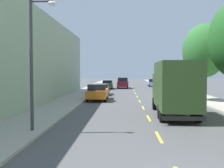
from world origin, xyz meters
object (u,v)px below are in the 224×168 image
at_px(street_tree_third, 204,51).
at_px(parked_wagon_teal, 163,86).
at_px(parked_pickup_white, 170,89).
at_px(parked_sedan_red, 102,89).
at_px(street_lamp, 34,54).
at_px(delivery_box_truck, 174,86).
at_px(moving_burgundy_sedan, 123,83).
at_px(parked_wagon_forest, 107,84).
at_px(parked_pickup_orange, 98,92).
at_px(parked_hatchback_sky, 153,83).

relative_size(street_tree_third, parked_wagon_teal, 1.61).
distance_m(parked_pickup_white, parked_sedan_red, 8.73).
bearing_deg(street_lamp, delivery_box_truck, 34.76).
bearing_deg(street_lamp, parked_pickup_white, 64.83).
bearing_deg(moving_burgundy_sedan, parked_wagon_teal, -46.73).
height_order(parked_wagon_forest, parked_pickup_orange, parked_pickup_orange).
height_order(parked_wagon_forest, parked_sedan_red, parked_wagon_forest).
bearing_deg(street_lamp, parked_sedan_red, 86.23).
bearing_deg(street_lamp, parked_wagon_teal, 70.29).
bearing_deg(parked_hatchback_sky, parked_wagon_forest, -137.81).
xyz_separation_m(street_lamp, parked_sedan_red, (1.44, 21.88, -3.12)).
relative_size(delivery_box_truck, parked_pickup_orange, 1.41).
height_order(parked_pickup_orange, parked_hatchback_sky, parked_pickup_orange).
height_order(parked_pickup_orange, parked_sedan_red, parked_pickup_orange).
bearing_deg(parked_pickup_orange, parked_sedan_red, 91.34).
bearing_deg(parked_wagon_teal, delivery_box_truck, -96.38).
relative_size(street_tree_third, street_lamp, 1.19).
height_order(street_tree_third, parked_hatchback_sky, street_tree_third).
relative_size(delivery_box_truck, parked_sedan_red, 1.67).
height_order(street_lamp, parked_sedan_red, street_lamp).
bearing_deg(street_tree_third, parked_wagon_forest, 118.96).
height_order(parked_wagon_teal, moving_burgundy_sedan, moving_burgundy_sedan).
relative_size(parked_hatchback_sky, parked_sedan_red, 0.89).
xyz_separation_m(street_tree_third, parked_wagon_teal, (-1.97, 14.58, -4.29)).
relative_size(parked_wagon_teal, parked_pickup_white, 0.89).
height_order(parked_hatchback_sky, parked_sedan_red, parked_hatchback_sky).
relative_size(street_tree_third, delivery_box_truck, 1.02).
bearing_deg(delivery_box_truck, parked_hatchback_sky, 86.16).
xyz_separation_m(parked_pickup_white, moving_burgundy_sedan, (-6.03, 13.92, 0.16)).
bearing_deg(parked_wagon_teal, parked_pickup_white, -91.58).
height_order(street_lamp, parked_pickup_white, street_lamp).
bearing_deg(street_tree_third, parked_sedan_red, 145.37).
height_order(parked_hatchback_sky, parked_pickup_white, parked_pickup_white).
bearing_deg(moving_burgundy_sedan, parked_sedan_red, -101.16).
xyz_separation_m(street_lamp, parked_wagon_teal, (10.37, 28.94, -3.06)).
bearing_deg(parked_wagon_teal, parked_hatchback_sky, 90.84).
relative_size(street_tree_third, parked_pickup_white, 1.43).
relative_size(parked_wagon_teal, parked_sedan_red, 1.05).
distance_m(parked_pickup_white, moving_burgundy_sedan, 15.17).
bearing_deg(delivery_box_truck, moving_burgundy_sedan, 96.79).
xyz_separation_m(parked_wagon_forest, parked_wagon_teal, (8.88, -5.03, 0.00)).
xyz_separation_m(delivery_box_truck, moving_burgundy_sedan, (-3.59, 30.19, -1.04)).
bearing_deg(delivery_box_truck, parked_pickup_orange, 122.05).
xyz_separation_m(street_tree_third, parked_pickup_orange, (-10.74, 0.81, -4.27)).
bearing_deg(street_tree_third, street_lamp, -130.68).
distance_m(delivery_box_truck, parked_pickup_orange, 11.62).
xyz_separation_m(street_lamp, parked_pickup_white, (10.17, 21.63, -3.04)).
height_order(street_tree_third, parked_pickup_white, street_tree_third).
bearing_deg(parked_pickup_white, parked_wagon_teal, 88.42).
bearing_deg(parked_pickup_orange, parked_wagon_teal, 57.51).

